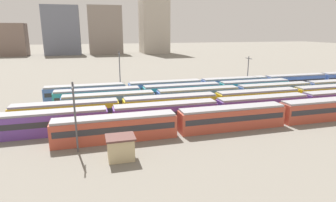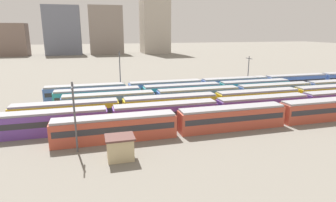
# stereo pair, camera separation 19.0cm
# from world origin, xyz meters

# --- Properties ---
(ground_plane) EXTENTS (600.00, 600.00, 0.00)m
(ground_plane) POSITION_xyz_m (0.00, 13.00, 0.00)
(ground_plane) COLOR slate
(train_track_0) EXTENTS (93.60, 3.06, 3.75)m
(train_track_0) POSITION_xyz_m (37.78, 0.00, 1.90)
(train_track_0) COLOR #BC4C38
(train_track_0) RESTS_ON ground_plane
(train_track_1) EXTENTS (74.70, 3.06, 3.75)m
(train_track_1) POSITION_xyz_m (18.52, 5.20, 1.90)
(train_track_1) COLOR #6B429E
(train_track_1) RESTS_ON ground_plane
(train_track_2) EXTENTS (93.60, 3.06, 3.75)m
(train_track_2) POSITION_xyz_m (30.27, 10.40, 1.90)
(train_track_2) COLOR yellow
(train_track_2) RESTS_ON ground_plane
(train_track_3) EXTENTS (93.60, 3.06, 3.75)m
(train_track_3) POSITION_xyz_m (38.02, 15.60, 1.90)
(train_track_3) COLOR #4C70BC
(train_track_3) RESTS_ON ground_plane
(train_track_4) EXTENTS (55.80, 3.06, 3.75)m
(train_track_4) POSITION_xyz_m (17.11, 20.80, 1.90)
(train_track_4) COLOR teal
(train_track_4) RESTS_ON ground_plane
(train_track_5) EXTENTS (112.50, 3.06, 3.75)m
(train_track_5) POSITION_xyz_m (42.92, 26.00, 1.90)
(train_track_5) COLOR #4C70BC
(train_track_5) RESTS_ON ground_plane
(catenary_pole_1) EXTENTS (0.24, 3.20, 8.91)m
(catenary_pole_1) POSITION_xyz_m (39.01, 29.00, 4.98)
(catenary_pole_1) COLOR #4C4C51
(catenary_pole_1) RESTS_ON ground_plane
(catenary_pole_2) EXTENTS (0.24, 3.20, 9.50)m
(catenary_pole_2) POSITION_xyz_m (-5.32, -2.82, 5.29)
(catenary_pole_2) COLOR #4C4C51
(catenary_pole_2) RESTS_ON ground_plane
(catenary_pole_3) EXTENTS (0.24, 3.20, 10.93)m
(catenary_pole_3) POSITION_xyz_m (3.90, 28.99, 6.02)
(catenary_pole_3) COLOR #4C4C51
(catenary_pole_3) RESTS_ON ground_plane
(signal_hut) EXTENTS (3.60, 3.00, 3.04)m
(signal_hut) POSITION_xyz_m (-0.01, -6.53, 1.55)
(signal_hut) COLOR #C6B284
(signal_hut) RESTS_ON ground_plane
(distant_building_0) EXTENTS (19.66, 12.54, 20.06)m
(distant_building_0) POSITION_xyz_m (-50.17, 160.90, 10.03)
(distant_building_0) COLOR #7A665B
(distant_building_0) RESTS_ON ground_plane
(distant_building_1) EXTENTS (22.53, 13.12, 31.31)m
(distant_building_1) POSITION_xyz_m (-18.97, 160.90, 15.66)
(distant_building_1) COLOR slate
(distant_building_1) RESTS_ON ground_plane
(distant_building_2) EXTENTS (22.10, 13.02, 31.67)m
(distant_building_2) POSITION_xyz_m (8.70, 160.90, 15.84)
(distant_building_2) COLOR gray
(distant_building_2) RESTS_ON ground_plane
(distant_building_3) EXTENTS (18.52, 19.64, 53.53)m
(distant_building_3) POSITION_xyz_m (42.58, 160.90, 26.77)
(distant_building_3) COLOR #B2A899
(distant_building_3) RESTS_ON ground_plane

